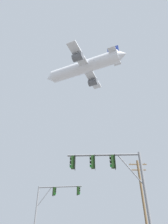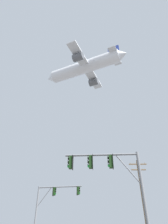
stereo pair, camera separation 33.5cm
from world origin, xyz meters
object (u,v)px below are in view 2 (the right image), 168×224
signal_pole_near (111,174)px  signal_pole_far (52,201)px  utility_pole (143,198)px  airplane (85,67)px

signal_pole_near → signal_pole_far: size_ratio=0.97×
signal_pole_near → utility_pole: size_ratio=0.69×
signal_pole_far → airplane: 35.44m
signal_pole_near → airplane: (-1.99, 22.71, 33.51)m
utility_pole → airplane: bearing=119.1°
signal_pole_near → signal_pole_far: bearing=116.3°
signal_pole_far → airplane: size_ratio=0.31×
utility_pole → airplane: airplane is taller
signal_pole_near → signal_pole_far: 13.31m
signal_pole_far → airplane: (3.91, 10.78, 33.53)m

